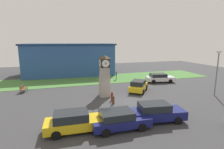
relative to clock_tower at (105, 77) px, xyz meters
The scene contains 14 objects.
ground_plane 4.02m from the clock_tower, 56.92° to the right, with size 67.77×67.77×0.00m, color #38383A.
clock_tower is the anchor object (origin of this frame).
bollard_near_tower 2.75m from the clock_tower, 80.02° to the right, with size 0.24×0.24×1.02m.
bollard_mid_row 3.60m from the clock_tower, 87.04° to the right, with size 0.27×0.27×0.92m.
car_navy_sedan 9.01m from the clock_tower, 119.31° to the right, with size 4.58×2.07×1.53m.
car_near_tower 8.54m from the clock_tower, 96.91° to the right, with size 4.51×2.09×1.45m.
car_by_building 8.52m from the clock_tower, 73.22° to the right, with size 4.67×2.39×1.58m.
car_silver_hatch 5.15m from the clock_tower, ahead, with size 3.83×4.19×1.54m.
car_end_of_row 11.66m from the clock_tower, 23.60° to the left, with size 4.80×2.80×1.43m.
bench 11.15m from the clock_tower, 154.55° to the left, with size 0.75×1.66×0.90m.
pedestrian_near_bench 9.40m from the clock_tower, 62.80° to the left, with size 0.36×0.46×1.62m.
street_lamp_near_road 13.73m from the clock_tower, 16.23° to the right, with size 0.50×0.24×5.51m.
warehouse_blue_far 17.08m from the clock_tower, 100.34° to the left, with size 17.60×10.06×6.21m.
grass_verge_far 10.13m from the clock_tower, 80.71° to the left, with size 40.66×7.90×0.04m, color #477A38.
Camera 1 is at (-6.97, -17.41, 6.62)m, focal length 28.00 mm.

